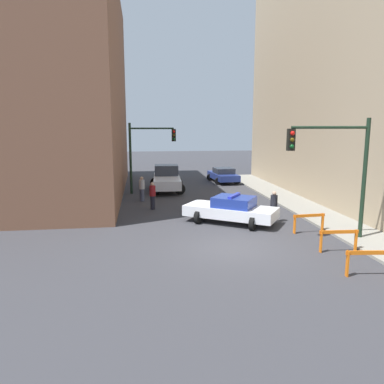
{
  "coord_description": "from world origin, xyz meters",
  "views": [
    {
      "loc": [
        -3.66,
        -14.43,
        4.99
      ],
      "look_at": [
        -0.67,
        7.32,
        1.09
      ],
      "focal_mm": 35.0,
      "sensor_mm": 36.0,
      "label": 1
    }
  ],
  "objects_px": {
    "parked_car_near": "(223,175)",
    "barrier_front": "(369,259)",
    "traffic_light_near": "(340,161)",
    "barrier_mid": "(339,237)",
    "white_truck": "(167,179)",
    "barrier_back": "(309,220)",
    "police_car": "(231,209)",
    "traffic_light_far": "(145,148)",
    "pedestrian_crossing": "(153,195)",
    "pedestrian_sidewalk": "(274,206)",
    "pedestrian_corner": "(142,188)",
    "traffic_cone": "(260,217)"
  },
  "relations": [
    {
      "from": "parked_car_near",
      "to": "barrier_front",
      "type": "bearing_deg",
      "value": -93.93
    },
    {
      "from": "traffic_light_near",
      "to": "barrier_mid",
      "type": "xyz_separation_m",
      "value": [
        -0.64,
        -1.42,
        -2.91
      ]
    },
    {
      "from": "white_truck",
      "to": "barrier_back",
      "type": "relative_size",
      "value": 3.43
    },
    {
      "from": "traffic_light_near",
      "to": "barrier_front",
      "type": "height_order",
      "value": "traffic_light_near"
    },
    {
      "from": "police_car",
      "to": "traffic_light_far",
      "type": "bearing_deg",
      "value": 58.2
    },
    {
      "from": "traffic_light_far",
      "to": "barrier_front",
      "type": "bearing_deg",
      "value": -67.1
    },
    {
      "from": "parked_car_near",
      "to": "barrier_front",
      "type": "xyz_separation_m",
      "value": [
        0.21,
        -21.42,
        -0.06
      ]
    },
    {
      "from": "parked_car_near",
      "to": "barrier_mid",
      "type": "height_order",
      "value": "parked_car_near"
    },
    {
      "from": "traffic_light_far",
      "to": "barrier_front",
      "type": "distance_m",
      "value": 18.49
    },
    {
      "from": "pedestrian_crossing",
      "to": "pedestrian_sidewalk",
      "type": "bearing_deg",
      "value": -23.25
    },
    {
      "from": "barrier_mid",
      "to": "traffic_light_near",
      "type": "bearing_deg",
      "value": 65.78
    },
    {
      "from": "pedestrian_corner",
      "to": "parked_car_near",
      "type": "bearing_deg",
      "value": -63.84
    },
    {
      "from": "pedestrian_sidewalk",
      "to": "barrier_mid",
      "type": "height_order",
      "value": "pedestrian_sidewalk"
    },
    {
      "from": "parked_car_near",
      "to": "police_car",
      "type": "bearing_deg",
      "value": -105.35
    },
    {
      "from": "traffic_light_near",
      "to": "traffic_light_far",
      "type": "bearing_deg",
      "value": 121.77
    },
    {
      "from": "police_car",
      "to": "white_truck",
      "type": "bearing_deg",
      "value": 47.82
    },
    {
      "from": "pedestrian_crossing",
      "to": "barrier_mid",
      "type": "bearing_deg",
      "value": -41.68
    },
    {
      "from": "barrier_front",
      "to": "traffic_cone",
      "type": "relative_size",
      "value": 2.43
    },
    {
      "from": "traffic_cone",
      "to": "barrier_back",
      "type": "bearing_deg",
      "value": -49.45
    },
    {
      "from": "traffic_light_near",
      "to": "police_car",
      "type": "bearing_deg",
      "value": 136.68
    },
    {
      "from": "traffic_light_far",
      "to": "barrier_back",
      "type": "xyz_separation_m",
      "value": [
        7.42,
        -11.63,
        -2.78
      ]
    },
    {
      "from": "barrier_back",
      "to": "traffic_cone",
      "type": "relative_size",
      "value": 2.44
    },
    {
      "from": "traffic_light_near",
      "to": "barrier_back",
      "type": "distance_m",
      "value": 3.26
    },
    {
      "from": "white_truck",
      "to": "pedestrian_crossing",
      "type": "xyz_separation_m",
      "value": [
        -1.32,
        -6.72,
        -0.04
      ]
    },
    {
      "from": "police_car",
      "to": "barrier_back",
      "type": "relative_size",
      "value": 3.08
    },
    {
      "from": "pedestrian_corner",
      "to": "pedestrian_crossing",
      "type": "bearing_deg",
      "value": 173.52
    },
    {
      "from": "pedestrian_sidewalk",
      "to": "traffic_cone",
      "type": "xyz_separation_m",
      "value": [
        -0.75,
        -0.1,
        -0.54
      ]
    },
    {
      "from": "barrier_mid",
      "to": "traffic_light_far",
      "type": "bearing_deg",
      "value": 117.18
    },
    {
      "from": "parked_car_near",
      "to": "pedestrian_sidewalk",
      "type": "relative_size",
      "value": 2.67
    },
    {
      "from": "pedestrian_crossing",
      "to": "barrier_back",
      "type": "bearing_deg",
      "value": -30.88
    },
    {
      "from": "traffic_light_far",
      "to": "parked_car_near",
      "type": "xyz_separation_m",
      "value": [
        6.9,
        4.58,
        -2.72
      ]
    },
    {
      "from": "traffic_light_near",
      "to": "pedestrian_sidewalk",
      "type": "height_order",
      "value": "traffic_light_near"
    },
    {
      "from": "barrier_mid",
      "to": "pedestrian_corner",
      "type": "bearing_deg",
      "value": 123.98
    },
    {
      "from": "parked_car_near",
      "to": "pedestrian_crossing",
      "type": "height_order",
      "value": "pedestrian_crossing"
    },
    {
      "from": "traffic_light_near",
      "to": "white_truck",
      "type": "height_order",
      "value": "traffic_light_near"
    },
    {
      "from": "traffic_light_near",
      "to": "traffic_cone",
      "type": "bearing_deg",
      "value": 124.75
    },
    {
      "from": "pedestrian_crossing",
      "to": "pedestrian_sidewalk",
      "type": "height_order",
      "value": "same"
    },
    {
      "from": "barrier_mid",
      "to": "barrier_back",
      "type": "bearing_deg",
      "value": 89.33
    },
    {
      "from": "pedestrian_crossing",
      "to": "traffic_light_near",
      "type": "bearing_deg",
      "value": -34.23
    },
    {
      "from": "traffic_light_far",
      "to": "police_car",
      "type": "xyz_separation_m",
      "value": [
        4.23,
        -9.38,
        -2.67
      ]
    },
    {
      "from": "parked_car_near",
      "to": "pedestrian_crossing",
      "type": "relative_size",
      "value": 2.67
    },
    {
      "from": "traffic_light_near",
      "to": "traffic_cone",
      "type": "distance_m",
      "value": 5.18
    },
    {
      "from": "traffic_light_near",
      "to": "pedestrian_corner",
      "type": "height_order",
      "value": "traffic_light_near"
    },
    {
      "from": "traffic_light_far",
      "to": "pedestrian_crossing",
      "type": "distance_m",
      "value": 6.11
    },
    {
      "from": "pedestrian_corner",
      "to": "barrier_back",
      "type": "relative_size",
      "value": 1.04
    },
    {
      "from": "pedestrian_corner",
      "to": "barrier_front",
      "type": "xyz_separation_m",
      "value": [
        7.44,
        -13.9,
        -0.24
      ]
    },
    {
      "from": "white_truck",
      "to": "barrier_mid",
      "type": "distance_m",
      "value": 16.6
    },
    {
      "from": "parked_car_near",
      "to": "pedestrian_crossing",
      "type": "distance_m",
      "value": 12.09
    },
    {
      "from": "traffic_light_far",
      "to": "pedestrian_crossing",
      "type": "bearing_deg",
      "value": -86.89
    },
    {
      "from": "pedestrian_sidewalk",
      "to": "parked_car_near",
      "type": "bearing_deg",
      "value": 38.39
    }
  ]
}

